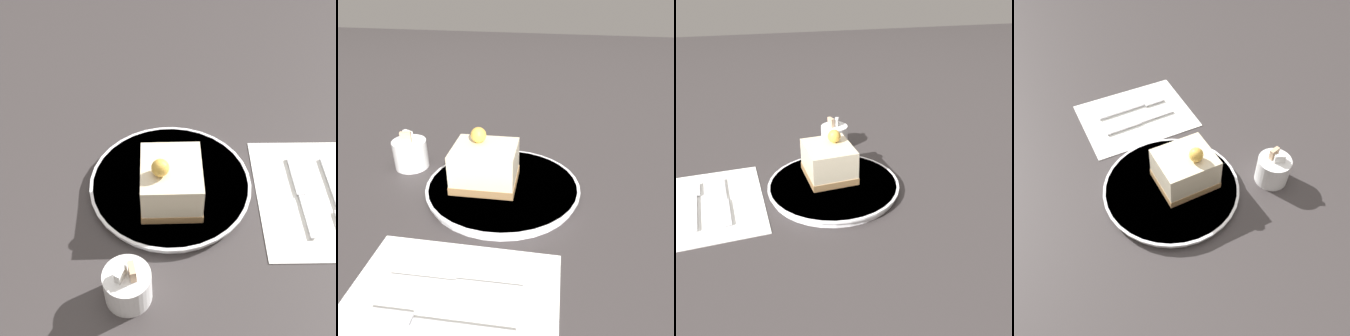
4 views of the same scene
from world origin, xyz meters
TOP-DOWN VIEW (x-y plane):
  - ground_plane at (0.00, 0.00)m, footprint 4.00×4.00m
  - plate at (-0.03, 0.02)m, footprint 0.27×0.27m
  - cake_slice at (-0.03, 0.05)m, footprint 0.10×0.12m
  - napkin at (-0.28, 0.03)m, footprint 0.22×0.26m
  - knife at (-0.25, 0.01)m, footprint 0.03×0.17m
  - sugar_bowl at (0.02, 0.22)m, footprint 0.07×0.07m

SIDE VIEW (x-z plane):
  - ground_plane at x=0.00m, z-range 0.00..0.00m
  - napkin at x=-0.28m, z-range 0.00..0.00m
  - knife at x=-0.25m, z-range 0.00..0.01m
  - plate at x=-0.03m, z-range 0.00..0.02m
  - sugar_bowl at x=0.02m, z-range -0.01..0.07m
  - cake_slice at x=-0.03m, z-range 0.00..0.10m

